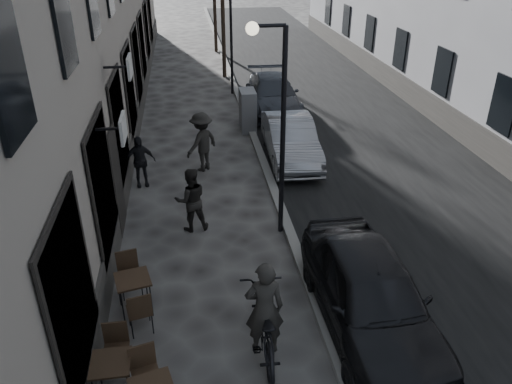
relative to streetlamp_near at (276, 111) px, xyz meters
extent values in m
cube|color=black|center=(4.02, 10.00, -3.16)|extent=(7.30, 60.00, 0.00)
cube|color=gray|center=(0.37, 10.00, -3.10)|extent=(0.25, 60.00, 0.12)
cylinder|color=black|center=(0.17, 0.00, -0.66)|extent=(0.12, 0.12, 5.00)
cylinder|color=black|center=(-0.18, 0.00, 1.84)|extent=(0.70, 0.08, 0.08)
sphere|color=#FFF2CC|center=(-0.53, 0.00, 1.79)|extent=(0.28, 0.28, 0.28)
cylinder|color=black|center=(0.17, 12.00, -0.66)|extent=(0.12, 0.12, 5.00)
cylinder|color=black|center=(0.07, 15.00, -1.21)|extent=(0.20, 0.20, 3.90)
cylinder|color=black|center=(0.07, 21.00, -1.21)|extent=(0.20, 0.20, 3.90)
cube|color=black|center=(-3.42, -4.58, -2.42)|extent=(0.63, 0.63, 0.04)
cylinder|color=black|center=(-3.68, -4.32, -2.80)|extent=(0.02, 0.02, 0.72)
cylinder|color=black|center=(-3.16, -4.32, -2.80)|extent=(0.02, 0.02, 0.72)
cube|color=black|center=(-3.22, -2.52, -2.39)|extent=(0.78, 0.78, 0.04)
cylinder|color=black|center=(-3.43, -2.85, -2.78)|extent=(0.03, 0.03, 0.75)
cylinder|color=black|center=(-2.90, -2.73, -2.78)|extent=(0.03, 0.03, 0.75)
cylinder|color=black|center=(-3.55, -2.32, -2.78)|extent=(0.03, 0.03, 0.75)
cylinder|color=black|center=(-3.02, -2.20, -2.78)|extent=(0.03, 0.03, 0.75)
cube|color=slate|center=(0.27, 7.20, -2.40)|extent=(0.56, 1.02, 1.53)
imported|color=black|center=(-0.86, -3.90, -2.58)|extent=(0.85, 2.22, 1.15)
imported|color=#2B2825|center=(-0.86, -3.90, -2.22)|extent=(0.70, 0.48, 1.89)
imported|color=black|center=(-2.01, 0.42, -2.33)|extent=(0.89, 0.74, 1.67)
imported|color=black|center=(-1.58, 3.92, -2.23)|extent=(1.35, 1.34, 1.87)
imported|color=black|center=(-3.43, 3.06, -2.39)|extent=(0.96, 0.52, 1.55)
imported|color=black|center=(1.17, -3.60, -2.38)|extent=(1.88, 4.58, 1.55)
imported|color=gray|center=(1.30, 4.33, -2.47)|extent=(1.59, 4.23, 1.38)
imported|color=#383B42|center=(1.60, 9.33, -2.46)|extent=(2.09, 4.86, 1.40)
camera|label=1|loc=(-1.96, -10.49, 3.60)|focal=35.00mm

